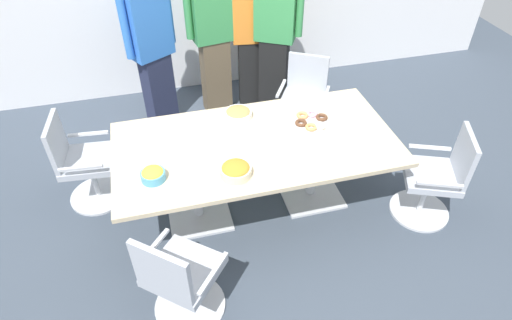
{
  "coord_description": "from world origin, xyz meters",
  "views": [
    {
      "loc": [
        -0.73,
        -2.8,
        3.01
      ],
      "look_at": [
        0.0,
        0.0,
        0.55
      ],
      "focal_mm": 30.28,
      "sensor_mm": 36.0,
      "label": 1
    }
  ],
  "objects": [
    {
      "name": "snack_bowl_chips_yellow",
      "position": [
        -0.88,
        -0.25,
        0.8
      ],
      "size": [
        0.19,
        0.19,
        0.1
      ],
      "color": "#4C9EC6",
      "rests_on": "conference_table"
    },
    {
      "name": "snack_bowl_chips_orange",
      "position": [
        -0.26,
        -0.36,
        0.8
      ],
      "size": [
        0.25,
        0.25,
        0.11
      ],
      "color": "beige",
      "rests_on": "conference_table"
    },
    {
      "name": "donut_platter",
      "position": [
        0.55,
        0.15,
        0.77
      ],
      "size": [
        0.32,
        0.31,
        0.04
      ],
      "color": "white",
      "rests_on": "conference_table"
    },
    {
      "name": "office_chair_3",
      "position": [
        1.51,
        -0.51,
        0.41
      ],
      "size": [
        0.7,
        0.7,
        0.91
      ],
      "rotation": [
        0.0,
        0.0,
        1.18
      ],
      "color": "silver",
      "rests_on": "ground"
    },
    {
      "name": "conference_table",
      "position": [
        0.0,
        0.0,
        0.63
      ],
      "size": [
        2.4,
        1.2,
        0.75
      ],
      "color": "#CCB793",
      "rests_on": "ground"
    },
    {
      "name": "office_chair_0",
      "position": [
        0.79,
        0.98,
        0.41
      ],
      "size": [
        0.74,
        0.74,
        0.91
      ],
      "rotation": [
        0.0,
        0.0,
        -3.68
      ],
      "color": "silver",
      "rests_on": "ground"
    },
    {
      "name": "office_chair_2",
      "position": [
        -0.8,
        -0.97,
        0.41
      ],
      "size": [
        0.76,
        0.76,
        0.91
      ],
      "rotation": [
        0.0,
        0.0,
        -0.71
      ],
      "color": "silver",
      "rests_on": "ground"
    },
    {
      "name": "person_standing_1",
      "position": [
        -0.04,
        1.74,
        1.0
      ],
      "size": [
        0.61,
        0.29,
        1.89
      ],
      "rotation": [
        0.0,
        0.0,
        -2.98
      ],
      "color": "brown",
      "rests_on": "ground"
    },
    {
      "name": "ground_plane",
      "position": [
        0.0,
        0.0,
        -0.01
      ],
      "size": [
        10.0,
        10.0,
        0.01
      ],
      "primitive_type": "cube",
      "color": "#3D4754"
    },
    {
      "name": "person_standing_0",
      "position": [
        -0.72,
        1.62,
        0.95
      ],
      "size": [
        0.57,
        0.41,
        1.8
      ],
      "rotation": [
        0.0,
        0.0,
        -2.61
      ],
      "color": "#232842",
      "rests_on": "ground"
    },
    {
      "name": "person_standing_2",
      "position": [
        0.41,
        1.74,
        0.93
      ],
      "size": [
        0.62,
        0.28,
        1.78
      ],
      "rotation": [
        0.0,
        0.0,
        -3.29
      ],
      "color": "black",
      "rests_on": "ground"
    },
    {
      "name": "snack_bowl_cookies",
      "position": [
        -0.06,
        0.41,
        0.79
      ],
      "size": [
        0.25,
        0.25,
        0.08
      ],
      "color": "white",
      "rests_on": "conference_table"
    },
    {
      "name": "office_chair_1",
      "position": [
        -1.52,
        0.49,
        0.41
      ],
      "size": [
        0.59,
        0.59,
        0.91
      ],
      "rotation": [
        0.0,
        0.0,
        -1.67
      ],
      "color": "silver",
      "rests_on": "ground"
    },
    {
      "name": "person_standing_3",
      "position": [
        0.63,
        1.58,
        1.0
      ],
      "size": [
        0.57,
        0.41,
        1.89
      ],
      "rotation": [
        0.0,
        0.0,
        -3.65
      ],
      "color": "black",
      "rests_on": "ground"
    }
  ]
}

